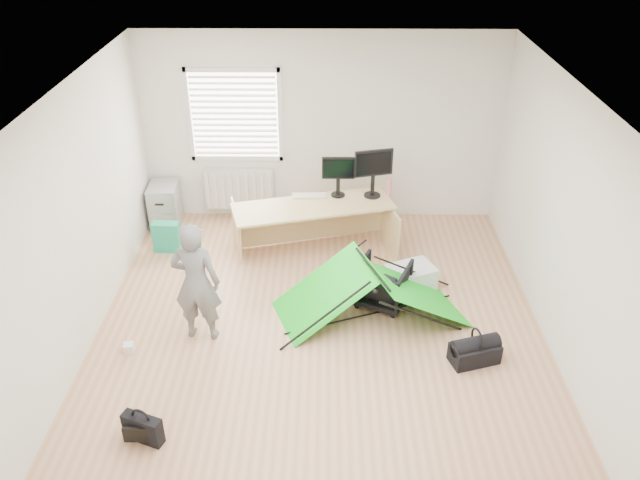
{
  "coord_description": "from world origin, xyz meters",
  "views": [
    {
      "loc": [
        0.06,
        -5.49,
        4.48
      ],
      "look_at": [
        0.0,
        0.4,
        0.95
      ],
      "focal_mm": 35.0,
      "sensor_mm": 36.0,
      "label": 1
    }
  ],
  "objects_px": {
    "desk": "(313,229)",
    "filing_cabinet": "(165,205)",
    "monitor_left": "(338,182)",
    "kite": "(371,292)",
    "thermos": "(389,187)",
    "laptop_bag": "(143,429)",
    "monitor_right": "(373,179)",
    "storage_crate": "(410,278)",
    "person": "(196,282)",
    "office_chair": "(382,283)",
    "duffel_bag": "(474,353)"
  },
  "relations": [
    {
      "from": "filing_cabinet",
      "to": "monitor_right",
      "type": "relative_size",
      "value": 1.22
    },
    {
      "from": "kite",
      "to": "duffel_bag",
      "type": "bearing_deg",
      "value": -57.47
    },
    {
      "from": "filing_cabinet",
      "to": "storage_crate",
      "type": "bearing_deg",
      "value": -28.68
    },
    {
      "from": "laptop_bag",
      "to": "person",
      "type": "bearing_deg",
      "value": 100.89
    },
    {
      "from": "monitor_right",
      "to": "person",
      "type": "bearing_deg",
      "value": -148.51
    },
    {
      "from": "desk",
      "to": "laptop_bag",
      "type": "relative_size",
      "value": 5.53
    },
    {
      "from": "monitor_right",
      "to": "kite",
      "type": "xyz_separation_m",
      "value": [
        -0.09,
        -1.67,
        -0.63
      ]
    },
    {
      "from": "filing_cabinet",
      "to": "monitor_left",
      "type": "relative_size",
      "value": 1.45
    },
    {
      "from": "filing_cabinet",
      "to": "monitor_left",
      "type": "bearing_deg",
      "value": -13.8
    },
    {
      "from": "kite",
      "to": "storage_crate",
      "type": "xyz_separation_m",
      "value": [
        0.52,
        0.54,
        -0.17
      ]
    },
    {
      "from": "storage_crate",
      "to": "laptop_bag",
      "type": "xyz_separation_m",
      "value": [
        -2.68,
        -2.4,
        -0.01
      ]
    },
    {
      "from": "duffel_bag",
      "to": "monitor_right",
      "type": "bearing_deg",
      "value": 94.22
    },
    {
      "from": "person",
      "to": "storage_crate",
      "type": "relative_size",
      "value": 2.55
    },
    {
      "from": "desk",
      "to": "filing_cabinet",
      "type": "distance_m",
      "value": 2.27
    },
    {
      "from": "filing_cabinet",
      "to": "monitor_right",
      "type": "height_order",
      "value": "monitor_right"
    },
    {
      "from": "filing_cabinet",
      "to": "kite",
      "type": "bearing_deg",
      "value": -40.15
    },
    {
      "from": "person",
      "to": "storage_crate",
      "type": "bearing_deg",
      "value": -154.28
    },
    {
      "from": "filing_cabinet",
      "to": "thermos",
      "type": "bearing_deg",
      "value": -11.34
    },
    {
      "from": "storage_crate",
      "to": "laptop_bag",
      "type": "height_order",
      "value": "storage_crate"
    },
    {
      "from": "thermos",
      "to": "person",
      "type": "xyz_separation_m",
      "value": [
        -2.2,
        -2.06,
        -0.13
      ]
    },
    {
      "from": "monitor_left",
      "to": "monitor_right",
      "type": "xyz_separation_m",
      "value": [
        0.46,
        -0.01,
        0.04
      ]
    },
    {
      "from": "filing_cabinet",
      "to": "office_chair",
      "type": "bearing_deg",
      "value": -35.23
    },
    {
      "from": "filing_cabinet",
      "to": "thermos",
      "type": "xyz_separation_m",
      "value": [
        3.15,
        -0.46,
        0.52
      ]
    },
    {
      "from": "desk",
      "to": "thermos",
      "type": "relative_size",
      "value": 8.15
    },
    {
      "from": "monitor_right",
      "to": "thermos",
      "type": "xyz_separation_m",
      "value": [
        0.22,
        0.02,
        -0.12
      ]
    },
    {
      "from": "office_chair",
      "to": "person",
      "type": "xyz_separation_m",
      "value": [
        -2.04,
        -0.64,
        0.44
      ]
    },
    {
      "from": "filing_cabinet",
      "to": "laptop_bag",
      "type": "xyz_separation_m",
      "value": [
        0.68,
        -4.0,
        -0.17
      ]
    },
    {
      "from": "monitor_right",
      "to": "storage_crate",
      "type": "distance_m",
      "value": 1.45
    },
    {
      "from": "monitor_left",
      "to": "kite",
      "type": "xyz_separation_m",
      "value": [
        0.36,
        -1.67,
        -0.59
      ]
    },
    {
      "from": "thermos",
      "to": "duffel_bag",
      "type": "bearing_deg",
      "value": -73.47
    },
    {
      "from": "storage_crate",
      "to": "duffel_bag",
      "type": "height_order",
      "value": "storage_crate"
    },
    {
      "from": "filing_cabinet",
      "to": "monitor_right",
      "type": "bearing_deg",
      "value": -12.33
    },
    {
      "from": "kite",
      "to": "storage_crate",
      "type": "distance_m",
      "value": 0.76
    },
    {
      "from": "desk",
      "to": "filing_cabinet",
      "type": "height_order",
      "value": "desk"
    },
    {
      "from": "monitor_right",
      "to": "laptop_bag",
      "type": "bearing_deg",
      "value": -136.88
    },
    {
      "from": "desk",
      "to": "laptop_bag",
      "type": "height_order",
      "value": "desk"
    },
    {
      "from": "thermos",
      "to": "kite",
      "type": "bearing_deg",
      "value": -100.52
    },
    {
      "from": "monitor_right",
      "to": "office_chair",
      "type": "xyz_separation_m",
      "value": [
        0.06,
        -1.4,
        -0.68
      ]
    },
    {
      "from": "desk",
      "to": "office_chair",
      "type": "height_order",
      "value": "desk"
    },
    {
      "from": "monitor_left",
      "to": "monitor_right",
      "type": "distance_m",
      "value": 0.46
    },
    {
      "from": "thermos",
      "to": "duffel_bag",
      "type": "relative_size",
      "value": 0.51
    },
    {
      "from": "laptop_bag",
      "to": "duffel_bag",
      "type": "relative_size",
      "value": 0.74
    },
    {
      "from": "desk",
      "to": "thermos",
      "type": "bearing_deg",
      "value": 1.47
    },
    {
      "from": "office_chair",
      "to": "person",
      "type": "relative_size",
      "value": 0.42
    },
    {
      "from": "person",
      "to": "kite",
      "type": "height_order",
      "value": "person"
    },
    {
      "from": "thermos",
      "to": "kite",
      "type": "relative_size",
      "value": 0.12
    },
    {
      "from": "monitor_left",
      "to": "storage_crate",
      "type": "distance_m",
      "value": 1.63
    },
    {
      "from": "office_chair",
      "to": "laptop_bag",
      "type": "relative_size",
      "value": 1.57
    },
    {
      "from": "storage_crate",
      "to": "monitor_left",
      "type": "bearing_deg",
      "value": 127.69
    },
    {
      "from": "desk",
      "to": "kite",
      "type": "height_order",
      "value": "desk"
    }
  ]
}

